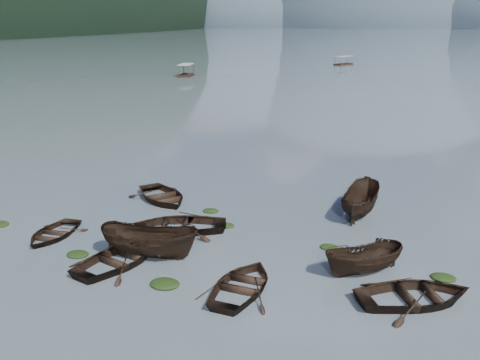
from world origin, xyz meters
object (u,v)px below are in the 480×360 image
(rowboat_0, at_px, (53,237))
(pontoon_left, at_px, (186,76))
(pontoon_centre, at_px, (343,65))
(rowboat_3, at_px, (243,290))

(rowboat_0, distance_m, pontoon_left, 83.14)
(rowboat_0, xyz_separation_m, pontoon_centre, (-0.55, 116.45, 0.00))
(rowboat_0, bearing_deg, rowboat_3, -14.55)
(pontoon_left, relative_size, pontoon_centre, 1.11)
(rowboat_3, xyz_separation_m, pontoon_centre, (-11.94, 118.88, 0.00))
(rowboat_3, height_order, pontoon_left, pontoon_left)
(rowboat_3, bearing_deg, pontoon_centre, -79.88)
(rowboat_0, height_order, pontoon_left, pontoon_left)
(rowboat_3, distance_m, pontoon_centre, 119.48)
(rowboat_3, bearing_deg, pontoon_left, -60.27)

